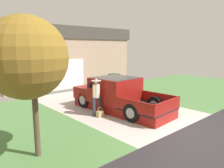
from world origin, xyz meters
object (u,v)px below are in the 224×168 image
Objects in this scene: handbag at (100,114)px; house_with_garage at (61,56)px; person_with_hat at (96,94)px; front_yard_tree at (31,59)px; pickup_truck at (116,95)px; wheeled_trash_bin at (114,80)px.

house_with_garage is at bearing 71.07° from handbag.
person_with_hat is 4.56m from front_yard_tree.
person_with_hat is 3.91× the size of handbag.
pickup_truck is 0.47× the size of house_with_garage.
front_yard_tree reaches higher than person_with_hat.
front_yard_tree reaches higher than pickup_truck.
pickup_truck is at bearing 22.78° from front_yard_tree.
wheeled_trash_bin is (5.12, 4.41, -0.42)m from person_with_hat.
wheeled_trash_bin is (3.83, 4.33, -0.14)m from pickup_truck.
handbag is 0.11× the size of front_yard_tree.
front_yard_tree reaches higher than handbag.
handbag is at bearing -137.57° from wheeled_trash_bin.
house_with_garage is 5.22m from wheeled_trash_bin.
handbag is 9.97m from house_with_garage.
person_with_hat is 1.59× the size of wheeled_trash_bin.
handbag is 0.04× the size of house_with_garage.
wheeled_trash_bin is (5.14, 4.70, 0.44)m from handbag.
pickup_truck is at bearing -131.50° from wheeled_trash_bin.
person_with_hat reaches higher than wheeled_trash_bin.
pickup_truck is at bearing -101.77° from house_with_garage.
pickup_truck is 1.34× the size of front_yard_tree.
pickup_truck reaches higher than wheeled_trash_bin.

